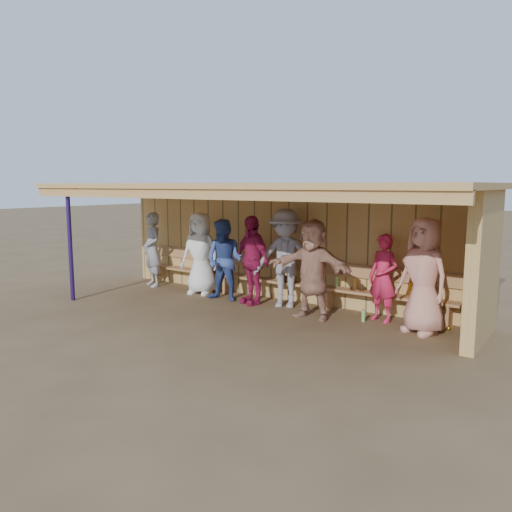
{
  "coord_description": "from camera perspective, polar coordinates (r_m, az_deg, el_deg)",
  "views": [
    {
      "loc": [
        5.65,
        -7.8,
        2.47
      ],
      "look_at": [
        0.0,
        0.35,
        1.05
      ],
      "focal_mm": 35.0,
      "sensor_mm": 36.0,
      "label": 1
    }
  ],
  "objects": [
    {
      "name": "player_a",
      "position": [
        12.42,
        -11.75,
        0.74
      ],
      "size": [
        0.77,
        0.65,
        1.81
      ],
      "primitive_type": "imported",
      "rotation": [
        0.0,
        0.0,
        -0.38
      ],
      "color": "#93959B",
      "rests_on": "ground"
    },
    {
      "name": "player_e",
      "position": [
        10.07,
        3.37,
        -0.27
      ],
      "size": [
        1.47,
        1.14,
        2.0
      ],
      "primitive_type": "imported",
      "rotation": [
        0.0,
        0.0,
        0.35
      ],
      "color": "gray",
      "rests_on": "ground"
    },
    {
      "name": "player_b",
      "position": [
        11.34,
        -6.37,
        0.3
      ],
      "size": [
        1.01,
        0.77,
        1.86
      ],
      "primitive_type": "imported",
      "rotation": [
        0.0,
        0.0,
        0.21
      ],
      "color": "white",
      "rests_on": "ground"
    },
    {
      "name": "ground",
      "position": [
        9.94,
        -1.16,
        -6.24
      ],
      "size": [
        90.0,
        90.0,
        0.0
      ],
      "primitive_type": "plane",
      "color": "brown",
      "rests_on": "ground"
    },
    {
      "name": "player_h",
      "position": [
        8.72,
        18.59,
        -2.17
      ],
      "size": [
        1.12,
        0.96,
        1.95
      ],
      "primitive_type": "imported",
      "rotation": [
        0.0,
        0.0,
        -0.43
      ],
      "color": "tan",
      "rests_on": "ground"
    },
    {
      "name": "player_g",
      "position": [
        9.31,
        14.32,
        -2.45
      ],
      "size": [
        0.67,
        0.53,
        1.6
      ],
      "primitive_type": "imported",
      "rotation": [
        0.0,
        0.0,
        -0.29
      ],
      "color": "#D02149",
      "rests_on": "ground"
    },
    {
      "name": "player_d",
      "position": [
        10.33,
        -0.49,
        -0.45
      ],
      "size": [
        1.17,
        0.8,
        1.85
      ],
      "primitive_type": "imported",
      "rotation": [
        0.0,
        0.0,
        -0.35
      ],
      "color": "#A91B4B",
      "rests_on": "ground"
    },
    {
      "name": "bench",
      "position": [
        10.73,
        2.33,
        -2.28
      ],
      "size": [
        7.6,
        0.34,
        0.93
      ],
      "color": "#B5804D",
      "rests_on": "ground"
    },
    {
      "name": "dugout_structure",
      "position": [
        10.01,
        2.93,
        3.7
      ],
      "size": [
        8.8,
        3.2,
        2.5
      ],
      "color": "tan",
      "rests_on": "ground"
    },
    {
      "name": "dugout_equipment",
      "position": [
        10.8,
        0.57,
        -2.42
      ],
      "size": [
        5.54,
        0.62,
        0.8
      ],
      "color": "gold",
      "rests_on": "ground"
    },
    {
      "name": "player_c",
      "position": [
        10.65,
        -3.63,
        -0.48
      ],
      "size": [
        0.93,
        0.77,
        1.75
      ],
      "primitive_type": "imported",
      "rotation": [
        0.0,
        0.0,
        0.14
      ],
      "color": "#364F96",
      "rests_on": "ground"
    },
    {
      "name": "player_f",
      "position": [
        9.25,
        6.46,
        -1.49
      ],
      "size": [
        1.75,
        0.63,
        1.86
      ],
      "primitive_type": "imported",
      "rotation": [
        0.0,
        0.0,
        -0.05
      ],
      "color": "tan",
      "rests_on": "ground"
    }
  ]
}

